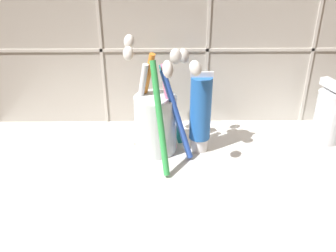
# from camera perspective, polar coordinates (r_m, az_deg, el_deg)

# --- Properties ---
(sink_counter) EXTENTS (0.71, 0.35, 0.02)m
(sink_counter) POSITION_cam_1_polar(r_m,az_deg,el_deg) (0.55, 5.27, -8.11)
(sink_counter) COLOR silver
(sink_counter) RESTS_ON ground
(tile_wall_backsplash) EXTENTS (0.81, 0.02, 0.40)m
(tile_wall_backsplash) POSITION_cam_1_polar(r_m,az_deg,el_deg) (0.64, 4.51, 15.90)
(tile_wall_backsplash) COLOR #B7B2A8
(tile_wall_backsplash) RESTS_ON ground
(toothbrush_cup) EXTENTS (0.12, 0.14, 0.18)m
(toothbrush_cup) POSITION_cam_1_polar(r_m,az_deg,el_deg) (0.57, -1.76, 1.18)
(toothbrush_cup) COLOR silver
(toothbrush_cup) RESTS_ON sink_counter
(toothpaste_tube) EXTENTS (0.03, 0.03, 0.13)m
(toothpaste_tube) POSITION_cam_1_polar(r_m,az_deg,el_deg) (0.57, 5.26, 1.98)
(toothpaste_tube) COLOR white
(toothpaste_tube) RESTS_ON sink_counter
(sink_faucet) EXTENTS (0.06, 0.12, 0.10)m
(sink_faucet) POSITION_cam_1_polar(r_m,az_deg,el_deg) (0.65, 23.90, 1.45)
(sink_faucet) COLOR silver
(sink_faucet) RESTS_ON sink_counter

